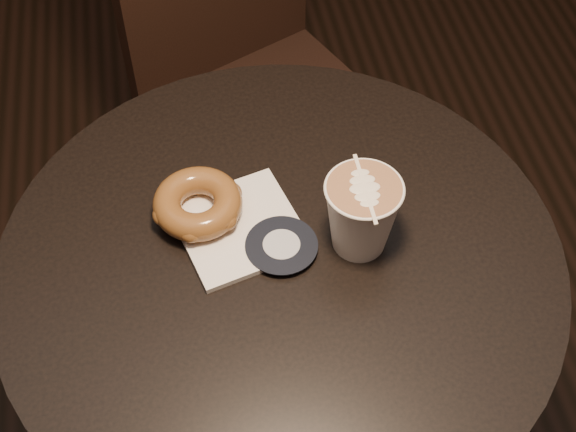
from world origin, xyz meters
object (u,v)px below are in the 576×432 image
(chair, at_px, (243,47))
(latte_cup, at_px, (361,216))
(pastry_bag, at_px, (240,228))
(cafe_table, at_px, (281,336))
(doughnut, at_px, (198,203))

(chair, relative_size, latte_cup, 9.60)
(pastry_bag, height_order, latte_cup, latte_cup)
(chair, bearing_deg, latte_cup, -108.77)
(cafe_table, bearing_deg, doughnut, 140.22)
(cafe_table, distance_m, chair, 0.63)
(cafe_table, xyz_separation_m, pastry_bag, (-0.04, 0.05, 0.20))
(pastry_bag, height_order, doughnut, doughnut)
(chair, xyz_separation_m, latte_cup, (0.07, -0.62, 0.24))
(chair, distance_m, doughnut, 0.60)
(pastry_bag, xyz_separation_m, latte_cup, (0.14, -0.04, 0.05))
(cafe_table, distance_m, pastry_bag, 0.21)
(latte_cup, bearing_deg, doughnut, 158.72)
(cafe_table, distance_m, latte_cup, 0.27)
(cafe_table, height_order, pastry_bag, pastry_bag)
(pastry_bag, relative_size, latte_cup, 1.39)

